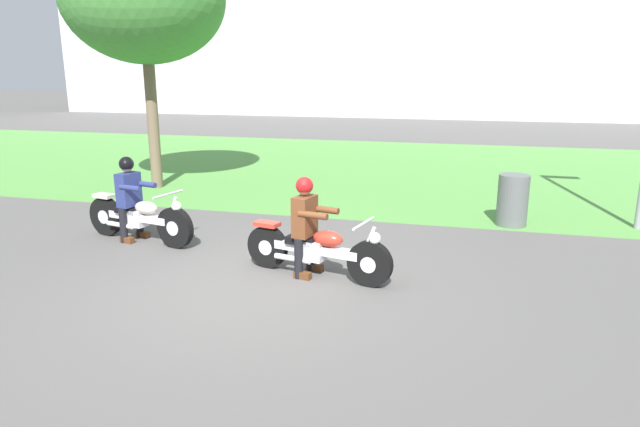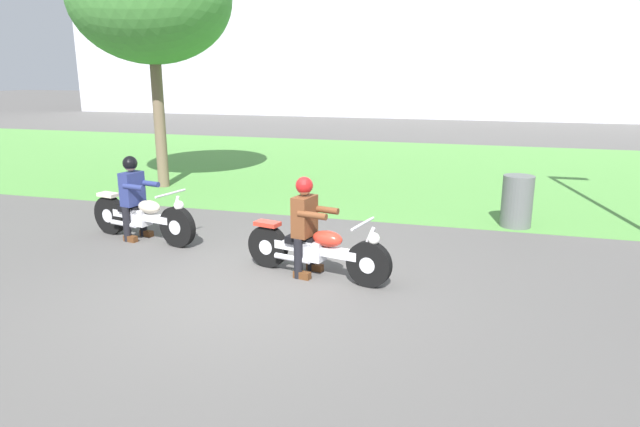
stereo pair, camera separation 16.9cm
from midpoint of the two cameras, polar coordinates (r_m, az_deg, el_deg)
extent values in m
plane|color=#565451|center=(7.39, -6.49, -7.81)|extent=(120.00, 120.00, 0.00)
cube|color=#549342|center=(16.55, 6.52, 4.69)|extent=(60.00, 12.00, 0.01)
cylinder|color=black|center=(7.41, 5.67, -5.16)|extent=(0.63, 0.25, 0.62)
cylinder|color=silver|center=(7.41, 5.67, -5.16)|extent=(0.24, 0.18, 0.22)
cylinder|color=black|center=(8.13, -4.74, -3.35)|extent=(0.63, 0.25, 0.62)
cylinder|color=silver|center=(8.13, -4.74, -3.35)|extent=(0.24, 0.18, 0.22)
cube|color=silver|center=(7.71, 0.22, -3.67)|extent=(1.28, 0.42, 0.12)
cube|color=silver|center=(7.74, -0.11, -3.75)|extent=(0.37, 0.30, 0.28)
ellipsoid|color=red|center=(7.58, 1.42, -2.58)|extent=(0.48, 0.33, 0.22)
cube|color=black|center=(7.78, -1.20, -2.73)|extent=(0.48, 0.33, 0.10)
cube|color=red|center=(8.03, -4.79, -1.04)|extent=(0.40, 0.27, 0.06)
cylinder|color=silver|center=(7.35, 5.36, -3.27)|extent=(0.26, 0.10, 0.53)
cylinder|color=silver|center=(7.28, 5.05, -1.04)|extent=(0.18, 0.65, 0.04)
sphere|color=white|center=(7.27, 6.18, -2.57)|extent=(0.16, 0.16, 0.16)
cylinder|color=silver|center=(7.78, -2.22, -4.60)|extent=(0.55, 0.20, 0.08)
cylinder|color=black|center=(7.98, -0.30, -3.87)|extent=(0.12, 0.12, 0.56)
cube|color=#593319|center=(8.03, 0.08, -5.50)|extent=(0.26, 0.15, 0.10)
cylinder|color=black|center=(7.68, -1.61, -4.61)|extent=(0.12, 0.12, 0.56)
cube|color=#593319|center=(7.73, -1.21, -6.30)|extent=(0.26, 0.15, 0.10)
cube|color=brown|center=(7.67, -0.96, -0.27)|extent=(0.30, 0.42, 0.56)
cylinder|color=brown|center=(7.69, 1.09, 0.39)|extent=(0.43, 0.18, 0.09)
cylinder|color=brown|center=(7.40, -0.13, -0.17)|extent=(0.43, 0.18, 0.09)
sphere|color=tan|center=(7.58, -0.97, 2.66)|extent=(0.20, 0.20, 0.20)
sphere|color=#B21919|center=(7.57, -0.97, 2.88)|extent=(0.24, 0.24, 0.24)
cylinder|color=black|center=(9.27, -13.83, -1.32)|extent=(0.68, 0.27, 0.67)
cylinder|color=silver|center=(9.27, -13.83, -1.32)|extent=(0.26, 0.19, 0.23)
cylinder|color=black|center=(10.36, -20.18, -0.15)|extent=(0.68, 0.27, 0.67)
cylinder|color=silver|center=(10.36, -20.18, -0.15)|extent=(0.26, 0.19, 0.23)
cube|color=silver|center=(9.78, -17.22, -0.25)|extent=(1.24, 0.41, 0.12)
cube|color=silver|center=(9.82, -17.41, -0.33)|extent=(0.37, 0.30, 0.28)
ellipsoid|color=beige|center=(9.61, -16.55, 0.65)|extent=(0.48, 0.33, 0.22)
cube|color=black|center=(9.91, -18.15, 0.46)|extent=(0.48, 0.33, 0.10)
cube|color=beige|center=(10.28, -20.36, 1.82)|extent=(0.40, 0.27, 0.06)
cylinder|color=silver|center=(9.24, -14.16, 0.21)|extent=(0.26, 0.10, 0.53)
cylinder|color=silver|center=(9.21, -14.49, 2.00)|extent=(0.18, 0.65, 0.04)
sphere|color=white|center=(9.14, -13.69, 0.80)|extent=(0.16, 0.16, 0.16)
cylinder|color=silver|center=(9.94, -18.94, -1.00)|extent=(0.55, 0.20, 0.08)
cylinder|color=black|center=(10.06, -17.15, -0.57)|extent=(0.12, 0.12, 0.58)
cube|color=#593319|center=(10.08, -16.81, -1.94)|extent=(0.26, 0.15, 0.10)
cylinder|color=black|center=(9.82, -18.65, -1.04)|extent=(0.12, 0.12, 0.58)
cube|color=#593319|center=(9.84, -18.30, -2.45)|extent=(0.26, 0.15, 0.10)
cube|color=navy|center=(9.81, -18.15, 2.42)|extent=(0.30, 0.42, 0.56)
cylinder|color=navy|center=(9.75, -16.57, 2.95)|extent=(0.43, 0.18, 0.09)
cylinder|color=navy|center=(9.52, -18.01, 2.58)|extent=(0.43, 0.18, 0.09)
sphere|color=tan|center=(9.74, -18.33, 4.72)|extent=(0.20, 0.20, 0.20)
sphere|color=black|center=(9.74, -18.35, 4.89)|extent=(0.24, 0.24, 0.24)
cylinder|color=brown|center=(14.05, -15.70, 8.84)|extent=(0.27, 0.27, 3.08)
cylinder|color=#595E5B|center=(10.78, 19.89, 1.18)|extent=(0.55, 0.55, 0.95)
camera|label=1|loc=(0.08, -89.37, 0.16)|focal=31.37mm
camera|label=2|loc=(0.08, 90.63, -0.16)|focal=31.37mm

